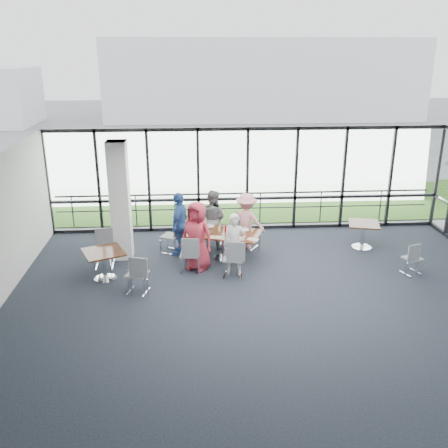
{
  "coord_description": "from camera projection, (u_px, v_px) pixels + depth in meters",
  "views": [
    {
      "loc": [
        -1.7,
        -9.74,
        5.49
      ],
      "look_at": [
        -0.89,
        2.43,
        1.1
      ],
      "focal_mm": 40.0,
      "sensor_mm": 36.0,
      "label": 1
    }
  ],
  "objects": [
    {
      "name": "menu_c",
      "position": [
        233.0,
        228.0,
        13.69
      ],
      "size": [
        0.35,
        0.28,
        0.0
      ],
      "primitive_type": "cube",
      "rotation": [
        0.0,
        0.0,
        -0.21
      ],
      "color": "beige",
      "rests_on": "main_table"
    },
    {
      "name": "diner_end",
      "position": [
        180.0,
        224.0,
        13.62
      ],
      "size": [
        0.84,
        1.16,
        1.77
      ],
      "primitive_type": "imported",
      "rotation": [
        0.0,
        0.0,
        -1.87
      ],
      "color": "#3158A1",
      "rests_on": "ground"
    },
    {
      "name": "plate_end",
      "position": [
        192.0,
        229.0,
        13.63
      ],
      "size": [
        0.28,
        0.28,
        0.01
      ],
      "primitive_type": "cylinder",
      "color": "white",
      "rests_on": "main_table"
    },
    {
      "name": "green_bottle",
      "position": [
        225.0,
        228.0,
        13.39
      ],
      "size": [
        0.05,
        0.05,
        0.2
      ],
      "primitive_type": "cylinder",
      "color": "#1D7A20",
      "rests_on": "main_table"
    },
    {
      "name": "floor",
      "position": [
        271.0,
        307.0,
        11.11
      ],
      "size": [
        12.0,
        10.0,
        0.02
      ],
      "primitive_type": "cube",
      "color": "black",
      "rests_on": "ground"
    },
    {
      "name": "plate_nl",
      "position": [
        198.0,
        235.0,
        13.17
      ],
      "size": [
        0.24,
        0.24,
        0.01
      ],
      "primitive_type": "cylinder",
      "color": "white",
      "rests_on": "main_table"
    },
    {
      "name": "chair_main_fr",
      "position": [
        248.0,
        232.0,
        14.17
      ],
      "size": [
        0.67,
        0.67,
        0.98
      ],
      "primitive_type": null,
      "rotation": [
        0.0,
        0.0,
        2.57
      ],
      "color": "gray",
      "rests_on": "ground"
    },
    {
      "name": "plate_nr",
      "position": [
        240.0,
        239.0,
        12.9
      ],
      "size": [
        0.24,
        0.24,
        0.01
      ],
      "primitive_type": "cylinder",
      "color": "white",
      "rests_on": "main_table"
    },
    {
      "name": "wall_front",
      "position": [
        341.0,
        395.0,
        5.87
      ],
      "size": [
        12.0,
        0.1,
        3.2
      ],
      "primitive_type": "cube",
      "color": "silver",
      "rests_on": "ground"
    },
    {
      "name": "guard_rail",
      "position": [
        245.0,
        208.0,
        16.2
      ],
      "size": [
        12.0,
        0.06,
        0.06
      ],
      "primitive_type": "cylinder",
      "rotation": [
        0.0,
        1.57,
        0.0
      ],
      "color": "#2D2D33",
      "rests_on": "ground"
    },
    {
      "name": "tumbler_c",
      "position": [
        229.0,
        227.0,
        13.59
      ],
      "size": [
        0.07,
        0.07,
        0.15
      ],
      "primitive_type": "cylinder",
      "color": "white",
      "rests_on": "main_table"
    },
    {
      "name": "diner_far_left",
      "position": [
        212.0,
        219.0,
        14.16
      ],
      "size": [
        0.96,
        0.85,
        1.68
      ],
      "primitive_type": "imported",
      "rotation": [
        0.0,
        0.0,
        2.59
      ],
      "color": "slate",
      "rests_on": "ground"
    },
    {
      "name": "grass_strip",
      "position": [
        238.0,
        201.0,
        18.62
      ],
      "size": [
        80.0,
        5.0,
        0.01
      ],
      "primitive_type": "cube",
      "color": "#2B581C",
      "rests_on": "ground"
    },
    {
      "name": "diner_far_right",
      "position": [
        246.0,
        221.0,
        14.0
      ],
      "size": [
        1.18,
        0.91,
        1.63
      ],
      "primitive_type": "imported",
      "rotation": [
        0.0,
        0.0,
        2.74
      ],
      "color": "pink",
      "rests_on": "ground"
    },
    {
      "name": "menu_b",
      "position": [
        253.0,
        239.0,
        12.89
      ],
      "size": [
        0.36,
        0.32,
        0.0
      ],
      "primitive_type": "cube",
      "rotation": [
        0.0,
        0.0,
        -0.52
      ],
      "color": "beige",
      "rests_on": "main_table"
    },
    {
      "name": "chair_spare_la",
      "position": [
        137.0,
        274.0,
        11.58
      ],
      "size": [
        0.57,
        0.57,
        0.95
      ],
      "primitive_type": null,
      "rotation": [
        0.0,
        0.0,
        -0.28
      ],
      "color": "gray",
      "rests_on": "ground"
    },
    {
      "name": "diner_near_left",
      "position": [
        197.0,
        236.0,
        12.69
      ],
      "size": [
        1.06,
        0.95,
        1.81
      ],
      "primitive_type": "imported",
      "rotation": [
        0.0,
        0.0,
        -0.54
      ],
      "color": "#B72C3E",
      "rests_on": "ground"
    },
    {
      "name": "tumbler_d",
      "position": [
        199.0,
        229.0,
        13.41
      ],
      "size": [
        0.07,
        0.07,
        0.15
      ],
      "primitive_type": "cylinder",
      "color": "white",
      "rests_on": "main_table"
    },
    {
      "name": "side_table_right",
      "position": [
        363.0,
        227.0,
        14.11
      ],
      "size": [
        1.01,
        1.01,
        0.75
      ],
      "rotation": [
        0.0,
        0.0,
        -0.25
      ],
      "color": "#3E1E13",
      "rests_on": "ground"
    },
    {
      "name": "tumbler_a",
      "position": [
        210.0,
        232.0,
        13.21
      ],
      "size": [
        0.07,
        0.07,
        0.15
      ],
      "primitive_type": "cylinder",
      "color": "white",
      "rests_on": "main_table"
    },
    {
      "name": "ceiling",
      "position": [
        276.0,
        166.0,
        10.03
      ],
      "size": [
        12.0,
        10.0,
        0.04
      ],
      "primitive_type": "cube",
      "color": "white",
      "rests_on": "ground"
    },
    {
      "name": "plate_fr",
      "position": [
        245.0,
        230.0,
        13.55
      ],
      "size": [
        0.24,
        0.24,
        0.01
      ],
      "primitive_type": "cylinder",
      "color": "white",
      "rests_on": "main_table"
    },
    {
      "name": "chair_main_nr",
      "position": [
        233.0,
        258.0,
        12.38
      ],
      "size": [
        0.57,
        0.57,
        0.98
      ],
      "primitive_type": null,
      "rotation": [
        0.0,
        0.0,
        -0.21
      ],
      "color": "gray",
      "rests_on": "ground"
    },
    {
      "name": "chair_spare_lb",
      "position": [
        103.0,
        250.0,
        12.91
      ],
      "size": [
        0.5,
        0.5,
        0.98
      ],
      "primitive_type": null,
      "rotation": [
        0.0,
        0.0,
        3.19
      ],
      "color": "gray",
      "rests_on": "ground"
    },
    {
      "name": "ketchup_bottle",
      "position": [
        226.0,
        229.0,
        13.37
      ],
      "size": [
        0.06,
        0.06,
        0.18
      ],
      "primitive_type": "cylinder",
      "color": "#A10000",
      "rests_on": "main_table"
    },
    {
      "name": "chair_main_nl",
      "position": [
        190.0,
        254.0,
        12.67
      ],
      "size": [
        0.52,
        0.52,
        0.96
      ],
      "primitive_type": null,
      "rotation": [
        0.0,
        0.0,
        -0.12
      ],
      "color": "gray",
      "rests_on": "ground"
    },
    {
      "name": "chair_main_end",
      "position": [
        171.0,
        236.0,
        13.86
      ],
      "size": [
        0.63,
        0.63,
        0.96
      ],
      "primitive_type": null,
      "rotation": [
        0.0,
        0.0,
        -2.03
      ],
      "color": "gray",
      "rests_on": "ground"
    },
    {
      "name": "hangar_main",
      "position": [
        260.0,
        77.0,
        40.39
      ],
      "size": [
        24.0,
        10.0,
        6.0
      ],
      "primitive_type": "cube",
      "color": "white",
      "rests_on": "ground"
    },
    {
      "name": "plate_fl",
      "position": [
        209.0,
        226.0,
        13.84
      ],
      "size": [
        0.27,
        0.27,
        0.01
      ],
      "primitive_type": "cylinder",
      "color": "white",
      "rests_on": "main_table"
    },
    {
      "name": "tumbler_b",
      "position": [
        232.0,
        233.0,
        13.15
      ],
      "size": [
        0.07,
        0.07,
        0.14
      ],
      "primitive_type": "cylinder",
      "color": "white",
      "rests_on": "main_table"
    },
    {
      "name": "apron",
      "position": [
        233.0,
        187.0,
        20.51
      ],
      "size": [
        80.0,
        70.0,
        0.02
      ],
      "primitive_type": "cube",
      "color": "gray",
      "rests_on": "ground"
    },
    {
      "name": "side_table_left",
      "position": [
        104.0,
        255.0,
        12.18
      ],
      "size": [
        1.2,
        1.2,
        0.75
      ],
      "rotation": [
        0.0,
        0.0,
        0.41
      ],
      "color": "#3E1E13",
      "rests_on": "ground"
    },
    {
      "name": "structural_column",
      "position": [
        120.0,
        201.0,
        13.16
      ],
      "size": [
        0.5,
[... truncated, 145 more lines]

